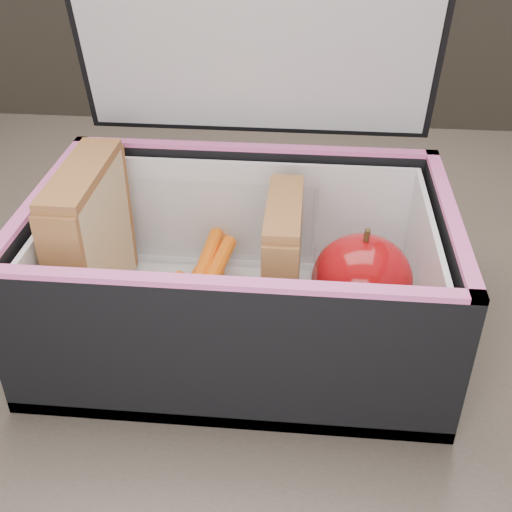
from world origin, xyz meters
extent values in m
cube|color=brown|center=(0.00, 0.00, 0.73)|extent=(1.20, 0.80, 0.03)
cube|color=black|center=(-0.02, 0.09, 0.95)|extent=(0.29, 0.05, 0.18)
cube|color=tan|center=(-0.14, -0.03, 0.82)|extent=(0.01, 0.10, 0.11)
cube|color=#BA5D63|center=(-0.13, -0.03, 0.82)|extent=(0.01, 0.10, 0.10)
cube|color=tan|center=(-0.13, -0.03, 0.82)|extent=(0.01, 0.10, 0.11)
cube|color=brown|center=(-0.13, -0.03, 0.88)|extent=(0.03, 0.11, 0.01)
cube|color=tan|center=(0.00, -0.03, 0.81)|extent=(0.01, 0.09, 0.09)
cube|color=#BA5D63|center=(0.01, -0.03, 0.81)|extent=(0.01, 0.08, 0.08)
cube|color=tan|center=(0.01, -0.03, 0.81)|extent=(0.01, 0.09, 0.09)
cube|color=brown|center=(0.01, -0.03, 0.86)|extent=(0.02, 0.09, 0.01)
cylinder|color=orange|center=(-0.05, -0.01, 0.77)|extent=(0.02, 0.09, 0.01)
cylinder|color=orange|center=(-0.06, -0.05, 0.78)|extent=(0.02, 0.09, 0.01)
cylinder|color=orange|center=(-0.05, -0.02, 0.80)|extent=(0.02, 0.10, 0.01)
cylinder|color=orange|center=(-0.05, 0.00, 0.77)|extent=(0.02, 0.10, 0.01)
cylinder|color=orange|center=(-0.06, 0.01, 0.78)|extent=(0.03, 0.09, 0.01)
cylinder|color=orange|center=(-0.05, -0.01, 0.80)|extent=(0.02, 0.09, 0.01)
cylinder|color=orange|center=(-0.08, -0.04, 0.77)|extent=(0.01, 0.09, 0.01)
cylinder|color=orange|center=(-0.08, -0.06, 0.78)|extent=(0.02, 0.09, 0.01)
cube|color=white|center=(0.06, -0.03, 0.77)|extent=(0.09, 0.09, 0.01)
ellipsoid|color=maroon|center=(0.06, -0.03, 0.80)|extent=(0.09, 0.09, 0.07)
cylinder|color=#412E17|center=(0.06, -0.03, 0.84)|extent=(0.01, 0.01, 0.01)
camera|label=1|loc=(0.02, -0.41, 1.08)|focal=45.00mm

